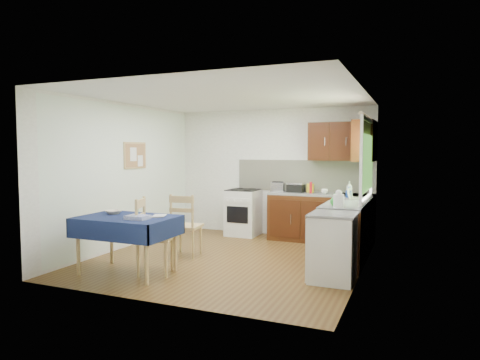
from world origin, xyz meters
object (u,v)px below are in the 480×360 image
at_px(chair_near, 151,234).
at_px(kettle, 339,200).
at_px(toaster, 278,187).
at_px(dining_table, 127,224).
at_px(dish_rack, 350,198).
at_px(sandwich_press, 296,187).
at_px(chair_far, 185,223).

relative_size(chair_near, kettle, 4.27).
bearing_deg(chair_near, toaster, -36.12).
bearing_deg(dining_table, kettle, 12.77).
bearing_deg(dining_table, dish_rack, 29.19).
height_order(dining_table, sandwich_press, sandwich_press).
bearing_deg(kettle, toaster, 128.23).
xyz_separation_m(chair_far, sandwich_press, (1.27, 1.99, 0.46)).
bearing_deg(kettle, sandwich_press, 120.46).
bearing_deg(chair_near, chair_far, -16.62).
height_order(toaster, kettle, kettle).
relative_size(chair_near, sandwich_press, 3.41).
xyz_separation_m(dining_table, toaster, (1.18, 3.07, 0.31)).
height_order(chair_near, kettle, kettle).
xyz_separation_m(chair_near, sandwich_press, (1.21, 3.01, 0.43)).
relative_size(dining_table, dish_rack, 3.48).
bearing_deg(sandwich_press, dish_rack, -23.70).
xyz_separation_m(chair_far, toaster, (0.93, 1.95, 0.46)).
height_order(toaster, sandwich_press, toaster).
relative_size(dining_table, chair_far, 1.29).
relative_size(chair_near, toaster, 4.12).
xyz_separation_m(toaster, kettle, (1.46, -1.86, 0.02)).
height_order(sandwich_press, kettle, kettle).
xyz_separation_m(chair_far, dish_rack, (2.39, 1.18, 0.39)).
height_order(sandwich_press, dish_rack, sandwich_press).
height_order(chair_far, sandwich_press, sandwich_press).
xyz_separation_m(chair_far, chair_near, (0.06, -1.02, 0.02)).
height_order(dining_table, dish_rack, dish_rack).
xyz_separation_m(dining_table, dish_rack, (2.65, 2.31, 0.24)).
relative_size(chair_near, dish_rack, 2.80).
bearing_deg(kettle, chair_near, -154.71).
xyz_separation_m(sandwich_press, kettle, (1.12, -1.91, 0.02)).
height_order(dining_table, chair_near, chair_near).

